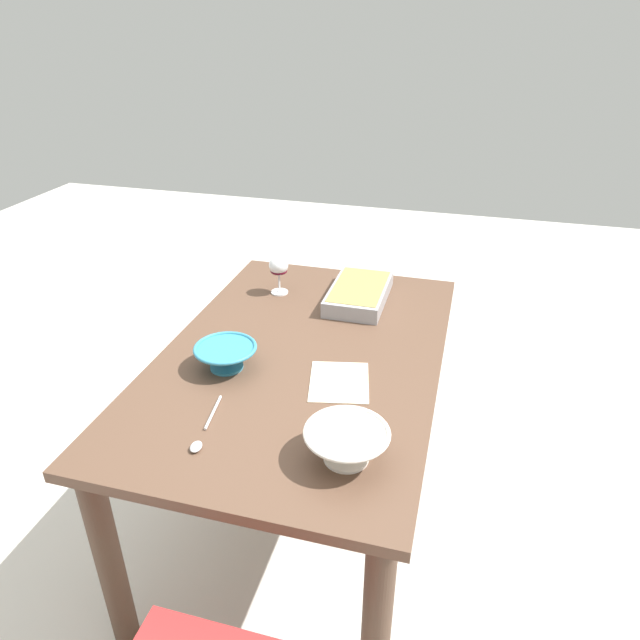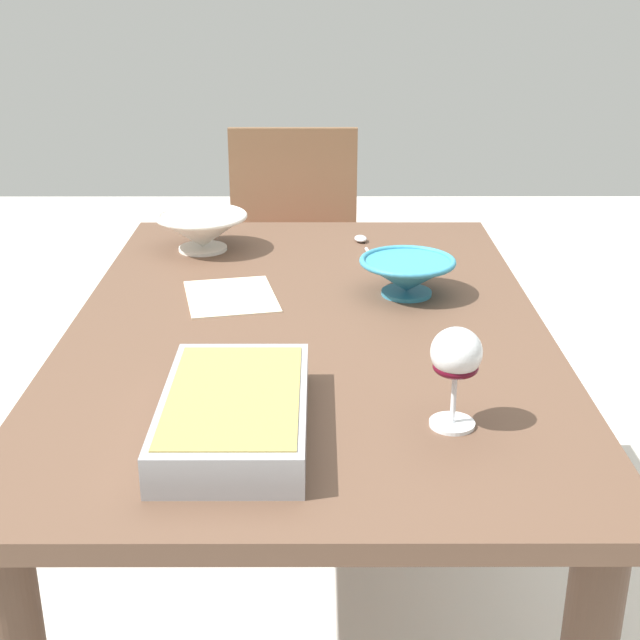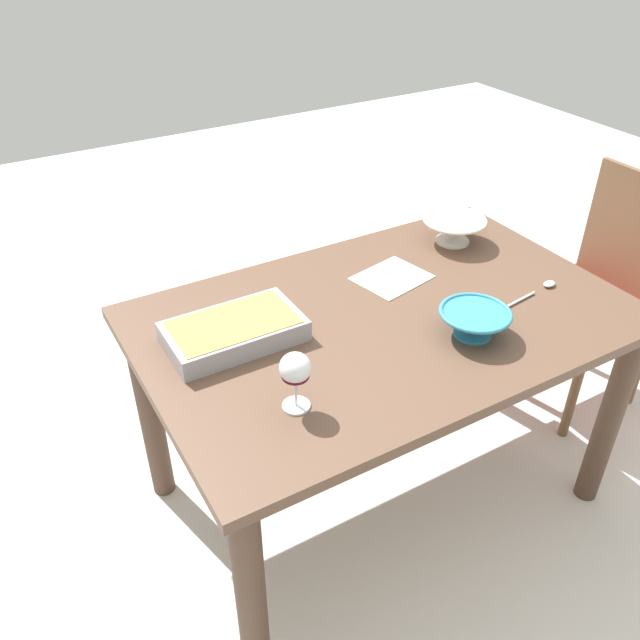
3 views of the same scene
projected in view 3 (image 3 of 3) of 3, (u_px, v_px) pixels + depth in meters
name	position (u px, v px, depth m)	size (l,w,h in m)	color
ground_plane	(374.00, 490.00, 2.31)	(8.00, 8.00, 0.00)	beige
dining_table	(383.00, 348.00, 1.96)	(1.40, 0.90, 0.75)	brown
chair	(601.00, 283.00, 2.52)	(0.42, 0.42, 0.92)	#B22D2D
wine_glass	(295.00, 371.00, 1.50)	(0.08, 0.08, 0.16)	white
casserole_dish	(234.00, 330.00, 1.77)	(0.37, 0.21, 0.06)	#99999E
mixing_bowl	(474.00, 321.00, 1.78)	(0.20, 0.20, 0.08)	teal
small_bowl	(454.00, 229.00, 2.24)	(0.22, 0.22, 0.09)	white
serving_spoon	(539.00, 289.00, 1.99)	(0.25, 0.05, 0.01)	silver
napkin	(392.00, 278.00, 2.06)	(0.22, 0.18, 0.00)	beige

